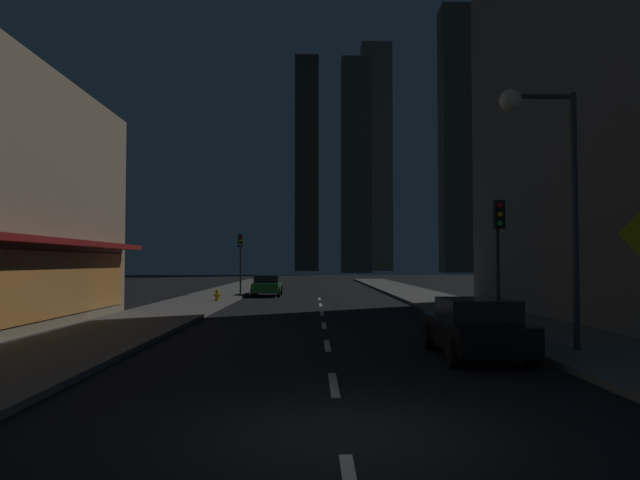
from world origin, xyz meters
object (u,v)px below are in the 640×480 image
at_px(car_parked_near, 475,327).
at_px(car_parked_far, 267,285).
at_px(traffic_light_far_left, 240,250).
at_px(traffic_light_near_right, 499,236).
at_px(street_lamp_right, 542,154).
at_px(fire_hydrant_far_left, 217,295).

distance_m(car_parked_near, car_parked_far, 27.10).
height_order(car_parked_far, traffic_light_far_left, traffic_light_far_left).
height_order(car_parked_near, traffic_light_far_left, traffic_light_far_left).
xyz_separation_m(car_parked_near, traffic_light_far_left, (-9.10, 26.43, 2.45)).
relative_size(car_parked_far, traffic_light_near_right, 1.01).
bearing_deg(traffic_light_near_right, street_lamp_right, -91.78).
height_order(car_parked_far, traffic_light_near_right, traffic_light_near_right).
bearing_deg(traffic_light_near_right, car_parked_near, -115.15).
bearing_deg(traffic_light_far_left, car_parked_far, -9.10).
height_order(fire_hydrant_far_left, street_lamp_right, street_lamp_right).
height_order(car_parked_near, traffic_light_near_right, traffic_light_near_right).
distance_m(fire_hydrant_far_left, street_lamp_right, 22.51).
bearing_deg(car_parked_far, fire_hydrant_far_left, -108.15).
relative_size(car_parked_near, street_lamp_right, 0.64).
height_order(car_parked_near, car_parked_far, same).
relative_size(car_parked_far, fire_hydrant_far_left, 6.48).
xyz_separation_m(car_parked_far, traffic_light_near_right, (9.10, -22.08, 2.45)).
height_order(traffic_light_near_right, street_lamp_right, street_lamp_right).
xyz_separation_m(traffic_light_near_right, traffic_light_far_left, (-11.00, 22.39, 0.00)).
bearing_deg(traffic_light_far_left, street_lamp_right, -67.48).
relative_size(car_parked_near, car_parked_far, 1.00).
bearing_deg(fire_hydrant_far_left, car_parked_near, -63.57).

